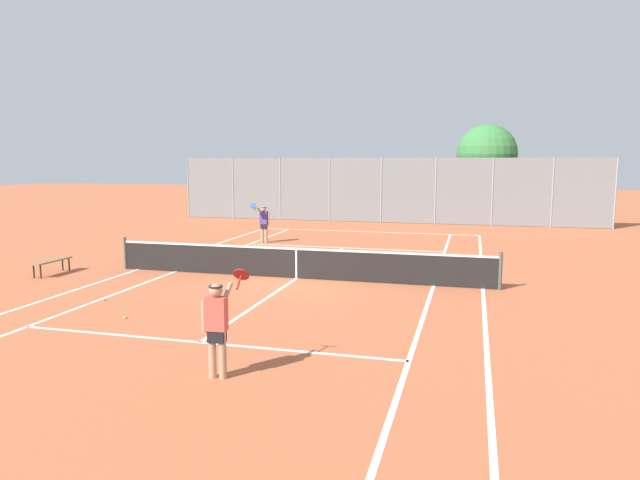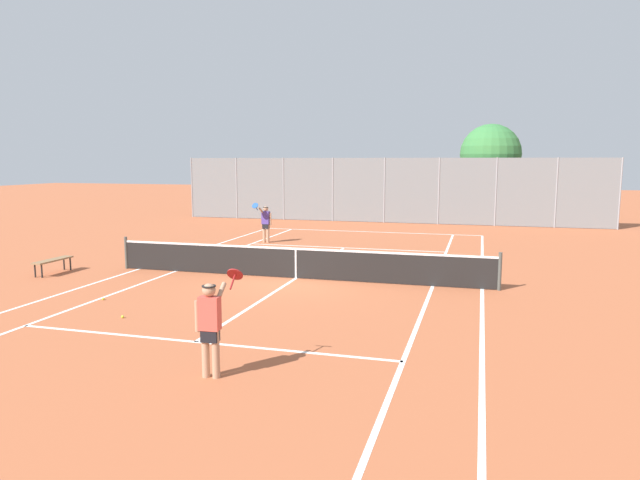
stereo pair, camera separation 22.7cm
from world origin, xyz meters
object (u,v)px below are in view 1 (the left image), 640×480
loose_tennis_ball_0 (104,299)px  loose_tennis_ball_1 (125,317)px  tree_behind_left (487,156)px  tennis_net (296,262)px  courtside_bench (52,262)px  player_near_side (217,324)px  player_far_left (264,222)px

loose_tennis_ball_0 → loose_tennis_ball_1: 2.02m
loose_tennis_ball_0 → loose_tennis_ball_1: (1.51, -1.34, 0.00)m
tree_behind_left → loose_tennis_ball_0: bearing=-113.7°
tennis_net → loose_tennis_ball_1: 5.85m
tennis_net → courtside_bench: 7.81m
tennis_net → tree_behind_left: (5.84, 18.34, 3.32)m
loose_tennis_ball_1 → courtside_bench: bearing=143.4°
player_near_side → tennis_net: bearing=98.2°
tennis_net → player_near_side: player_near_side is taller
loose_tennis_ball_0 → tree_behind_left: 24.64m
player_far_left → tree_behind_left: tree_behind_left is taller
tennis_net → loose_tennis_ball_0: bearing=-135.0°
tennis_net → tree_behind_left: size_ratio=2.12×
player_far_left → courtside_bench: (-4.02, -8.32, -0.52)m
tennis_net → player_far_left: player_far_left is taller
loose_tennis_ball_0 → courtside_bench: 4.53m
player_far_left → loose_tennis_ball_0: 10.92m
loose_tennis_ball_0 → tennis_net: bearing=45.0°
tennis_net → player_far_left: bearing=117.9°
loose_tennis_ball_1 → tree_behind_left: size_ratio=0.01×
tennis_net → loose_tennis_ball_0: size_ratio=181.82×
loose_tennis_ball_1 → tree_behind_left: 25.33m
tennis_net → player_near_side: bearing=-81.8°
loose_tennis_ball_0 → courtside_bench: size_ratio=0.04×
tennis_net → courtside_bench: size_ratio=8.00×
courtside_bench → tree_behind_left: tree_behind_left is taller
loose_tennis_ball_0 → tree_behind_left: bearing=66.3°
loose_tennis_ball_0 → courtside_bench: bearing=145.6°
player_far_left → loose_tennis_ball_1: size_ratio=26.88×
tennis_net → player_near_side: size_ratio=6.76×
player_near_side → loose_tennis_ball_0: 6.57m
player_far_left → loose_tennis_ball_1: (1.22, -12.22, -0.89)m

